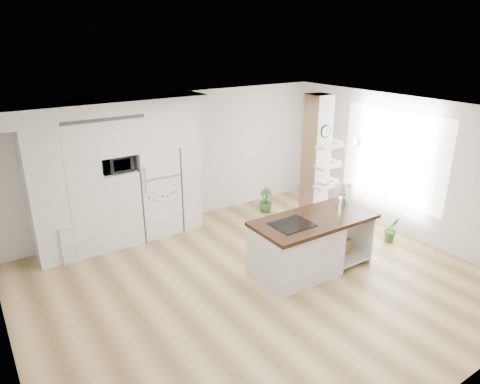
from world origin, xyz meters
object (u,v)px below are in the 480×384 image
object	(u,v)px
bookshelf	(77,241)
floor_plant_a	(392,229)
refrigerator	(156,191)
kitchen_island	(302,246)

from	to	relation	value
bookshelf	floor_plant_a	bearing A→B (deg)	-35.96
refrigerator	floor_plant_a	size ratio (longest dim) A/B	3.37
floor_plant_a	kitchen_island	bearing A→B (deg)	177.17
refrigerator	bookshelf	size ratio (longest dim) A/B	2.51
refrigerator	kitchen_island	distance (m)	3.13
floor_plant_a	refrigerator	bearing A→B (deg)	140.35
refrigerator	kitchen_island	size ratio (longest dim) A/B	0.83
kitchen_island	bookshelf	size ratio (longest dim) A/B	3.01
kitchen_island	floor_plant_a	bearing A→B (deg)	-2.06
kitchen_island	bookshelf	xyz separation A→B (m)	(-2.96, 2.63, -0.18)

